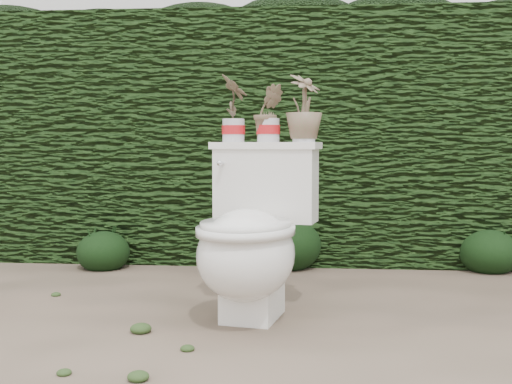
# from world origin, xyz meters

# --- Properties ---
(ground) EXTENTS (60.00, 60.00, 0.00)m
(ground) POSITION_xyz_m (0.00, 0.00, 0.00)
(ground) COLOR #7E6B57
(ground) RESTS_ON ground
(hedge) EXTENTS (8.00, 1.00, 1.60)m
(hedge) POSITION_xyz_m (0.00, 1.60, 0.80)
(hedge) COLOR #213D14
(hedge) RESTS_ON ground
(house_wall) EXTENTS (8.00, 3.50, 4.00)m
(house_wall) POSITION_xyz_m (0.60, 6.00, 2.00)
(house_wall) COLOR silver
(house_wall) RESTS_ON ground
(toilet) EXTENTS (0.57, 0.75, 0.78)m
(toilet) POSITION_xyz_m (-0.14, -0.09, 0.36)
(toilet) COLOR silver
(toilet) RESTS_ON ground
(potted_plant_left) EXTENTS (0.16, 0.19, 0.30)m
(potted_plant_left) POSITION_xyz_m (-0.25, 0.18, 0.93)
(potted_plant_left) COLOR #257931
(potted_plant_left) RESTS_ON toilet
(potted_plant_center) EXTENTS (0.16, 0.14, 0.25)m
(potted_plant_center) POSITION_xyz_m (-0.09, 0.15, 0.90)
(potted_plant_center) COLOR #257931
(potted_plant_center) RESTS_ON toilet
(potted_plant_right) EXTENTS (0.23, 0.23, 0.30)m
(potted_plant_right) POSITION_xyz_m (0.08, 0.11, 0.92)
(potted_plant_right) COLOR #257931
(potted_plant_right) RESTS_ON toilet
(liriope_clump_1) EXTENTS (0.33, 0.33, 0.26)m
(liriope_clump_1) POSITION_xyz_m (-1.17, 0.98, 0.13)
(liriope_clump_1) COLOR black
(liriope_clump_1) RESTS_ON ground
(liriope_clump_2) EXTENTS (0.43, 0.43, 0.35)m
(liriope_clump_2) POSITION_xyz_m (-0.04, 1.11, 0.17)
(liriope_clump_2) COLOR black
(liriope_clump_2) RESTS_ON ground
(liriope_clump_3) EXTENTS (0.35, 0.35, 0.28)m
(liriope_clump_3) POSITION_xyz_m (1.18, 1.11, 0.14)
(liriope_clump_3) COLOR black
(liriope_clump_3) RESTS_ON ground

